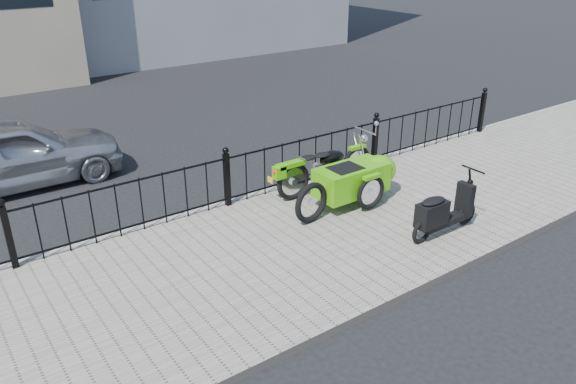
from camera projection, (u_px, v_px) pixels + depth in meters
ground at (270, 240)px, 8.96m from camera, size 120.00×120.00×0.00m
sidewalk at (288, 250)px, 8.57m from camera, size 30.00×3.80×0.12m
curb at (224, 205)px, 10.00m from camera, size 30.00×0.10×0.12m
iron_fence at (227, 180)px, 9.68m from camera, size 14.11×0.11×1.08m
motorcycle_sidecar at (354, 174)px, 9.91m from camera, size 2.28×1.48×0.98m
scooter at (442, 213)px, 8.72m from camera, size 1.46×0.43×0.99m
spare_tire at (311, 203)px, 9.14m from camera, size 0.71×0.19×0.70m
sedan_car at (14, 153)px, 10.65m from camera, size 3.97×1.63×1.35m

